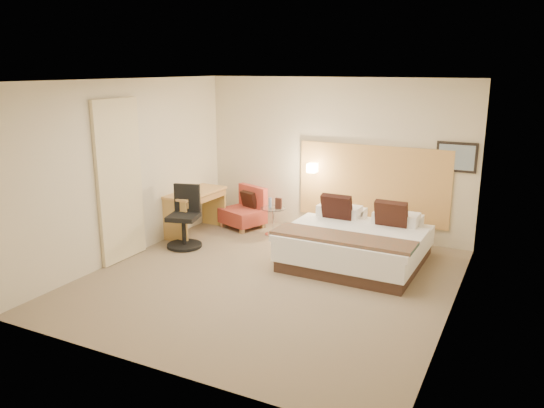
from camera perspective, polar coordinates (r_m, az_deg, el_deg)
The scene contains 19 objects.
floor at distance 7.43m, azimuth -0.29°, elevation -8.21°, with size 4.80×5.00×0.02m, color #776650.
ceiling at distance 6.85m, azimuth -0.32°, elevation 13.26°, with size 4.80×5.00×0.02m, color silver.
wall_back at distance 9.29m, azimuth 6.73°, elevation 5.06°, with size 4.80×0.02×2.70m, color beige.
wall_front at distance 4.99m, azimuth -13.48°, elevation -3.54°, with size 4.80×0.02×2.70m, color beige.
wall_left at distance 8.37m, azimuth -15.23°, elevation 3.61°, with size 0.02×5.00×2.70m, color beige.
wall_right at distance 6.33m, azimuth 19.54°, elevation -0.13°, with size 0.02×5.00×2.70m, color beige.
headboard_panel at distance 9.11m, azimuth 10.71°, elevation 2.17°, with size 2.60×0.04×1.30m, color tan.
art_frame at distance 8.77m, azimuth 19.24°, elevation 4.79°, with size 0.62×0.03×0.47m, color black.
art_canvas at distance 8.75m, azimuth 19.22°, elevation 4.77°, with size 0.54×0.01×0.39m, color #768EA3.
lamp_arm at distance 9.36m, azimuth 4.49°, elevation 3.95°, with size 0.02×0.02×0.12m, color silver.
lamp_shade at distance 9.31m, azimuth 4.35°, elevation 3.89°, with size 0.15×0.15×0.15m, color #FFEDC6.
curtain at distance 8.18m, azimuth -16.06°, elevation 2.38°, with size 0.06×0.90×2.42m, color beige.
bottle_a at distance 9.22m, azimuth -0.20°, elevation 0.15°, with size 0.05×0.05×0.17m, color #8BA8D8.
menu_folder at distance 9.13m, azimuth 0.71°, elevation 0.07°, with size 0.11×0.04×0.19m, color #3D1F19.
bed at distance 8.05m, azimuth 9.11°, elevation -4.12°, with size 2.01×1.94×0.96m.
lounge_chair at distance 9.73m, azimuth -2.93°, elevation -0.78°, with size 0.87×0.82×0.74m.
side_table at distance 9.26m, azimuth 0.14°, elevation -1.72°, with size 0.45×0.45×0.49m.
desk at distance 9.37m, azimuth -8.17°, elevation 0.40°, with size 0.60×1.24×0.76m.
desk_chair at distance 8.74m, azimuth -9.37°, elevation -1.92°, with size 0.69×0.69×1.00m.
Camera 1 is at (3.10, -6.11, 2.86)m, focal length 35.00 mm.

